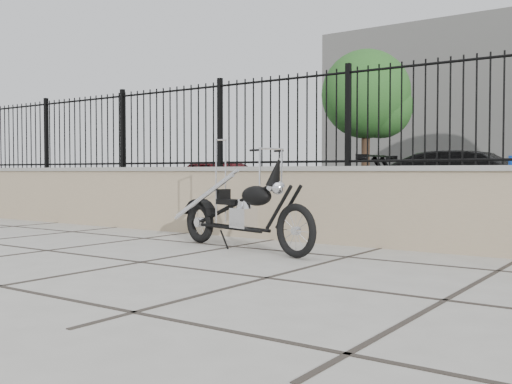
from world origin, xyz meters
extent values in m
plane|color=#99968E|center=(0.00, 0.00, 0.00)|extent=(90.00, 90.00, 0.00)
plane|color=black|center=(0.00, 12.50, 0.00)|extent=(30.00, 30.00, 0.00)
cube|color=gray|center=(0.00, 2.50, 0.48)|extent=(14.00, 0.36, 0.96)
cube|color=black|center=(0.00, 2.50, 1.56)|extent=(14.00, 0.08, 1.20)
imported|color=#42090D|center=(-4.06, 6.45, 0.60)|extent=(3.82, 2.57, 1.21)
imported|color=black|center=(1.07, 7.96, 0.66)|extent=(4.52, 1.85, 1.31)
cylinder|color=#0B3CA7|center=(-1.45, 4.55, 0.45)|extent=(0.13, 0.13, 0.90)
cylinder|color=#382619|center=(-5.37, 16.75, 1.57)|extent=(0.31, 0.31, 3.13)
sphere|color=#266726|center=(-5.37, 16.75, 3.97)|extent=(3.34, 3.34, 3.34)
camera|label=1|loc=(4.31, -4.13, 0.90)|focal=42.00mm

